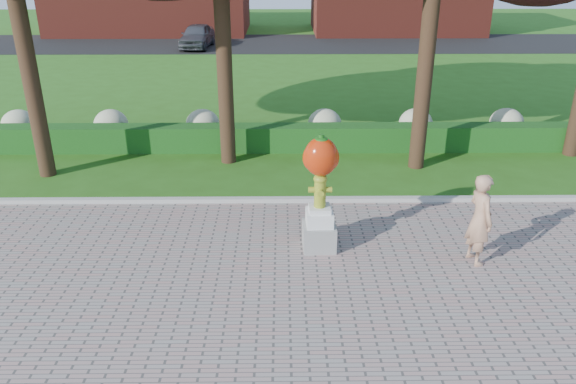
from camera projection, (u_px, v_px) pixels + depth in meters
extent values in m
plane|color=#295916|center=(302.00, 266.00, 11.30)|extent=(100.00, 100.00, 0.00)
cube|color=#ADADA5|center=(298.00, 200.00, 14.02)|extent=(40.00, 0.18, 0.15)
cube|color=#134313|center=(295.00, 138.00, 17.55)|extent=(24.00, 0.70, 0.80)
ellipsoid|color=#9FA37C|center=(19.00, 125.00, 18.31)|extent=(1.10, 1.10, 0.99)
ellipsoid|color=#9FA37C|center=(111.00, 125.00, 18.34)|extent=(1.10, 1.10, 0.99)
ellipsoid|color=#9FA37C|center=(203.00, 124.00, 18.37)|extent=(1.10, 1.10, 0.99)
ellipsoid|color=#9FA37C|center=(325.00, 124.00, 18.42)|extent=(1.10, 1.10, 0.99)
ellipsoid|color=#9FA37C|center=(416.00, 124.00, 18.45)|extent=(1.10, 1.10, 0.99)
ellipsoid|color=#9FA37C|center=(506.00, 123.00, 18.48)|extent=(1.10, 1.10, 0.99)
cube|color=black|center=(288.00, 43.00, 36.93)|extent=(50.00, 8.00, 0.02)
cylinder|color=black|center=(26.00, 54.00, 14.46)|extent=(0.44, 0.44, 6.72)
cylinder|color=black|center=(224.00, 57.00, 15.54)|extent=(0.44, 0.44, 6.16)
cylinder|color=black|center=(428.00, 39.00, 14.91)|extent=(0.44, 0.44, 7.28)
cube|color=gray|center=(319.00, 236.00, 11.80)|extent=(0.70, 0.70, 0.55)
cube|color=silver|center=(319.00, 218.00, 11.63)|extent=(0.56, 0.56, 0.31)
cube|color=silver|center=(320.00, 209.00, 11.55)|extent=(0.45, 0.45, 0.11)
cylinder|color=olive|center=(320.00, 193.00, 11.40)|extent=(0.24, 0.24, 0.61)
ellipsoid|color=olive|center=(320.00, 179.00, 11.28)|extent=(0.28, 0.28, 0.20)
cylinder|color=olive|center=(312.00, 190.00, 11.38)|extent=(0.13, 0.12, 0.12)
cylinder|color=olive|center=(329.00, 190.00, 11.38)|extent=(0.13, 0.12, 0.12)
cylinder|color=olive|center=(321.00, 193.00, 11.23)|extent=(0.13, 0.13, 0.13)
cylinder|color=olive|center=(321.00, 175.00, 11.24)|extent=(0.09, 0.09, 0.05)
ellipsoid|color=red|center=(321.00, 157.00, 11.09)|extent=(0.69, 0.61, 0.79)
ellipsoid|color=red|center=(311.00, 158.00, 11.10)|extent=(0.34, 0.34, 0.51)
ellipsoid|color=red|center=(331.00, 158.00, 11.10)|extent=(0.34, 0.34, 0.51)
cylinder|color=#195814|center=(321.00, 138.00, 10.93)|extent=(0.11, 0.11, 0.13)
ellipsoid|color=#195814|center=(321.00, 139.00, 10.95)|extent=(0.26, 0.26, 0.09)
imported|color=tan|center=(480.00, 219.00, 11.03)|extent=(0.60, 0.78, 1.89)
imported|color=#45464D|center=(197.00, 36.00, 35.11)|extent=(2.05, 4.37, 1.45)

